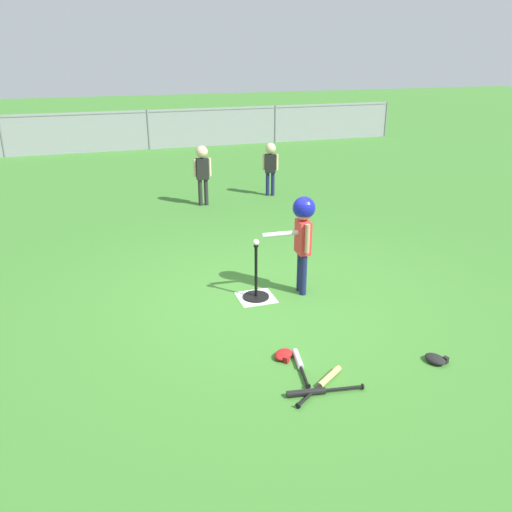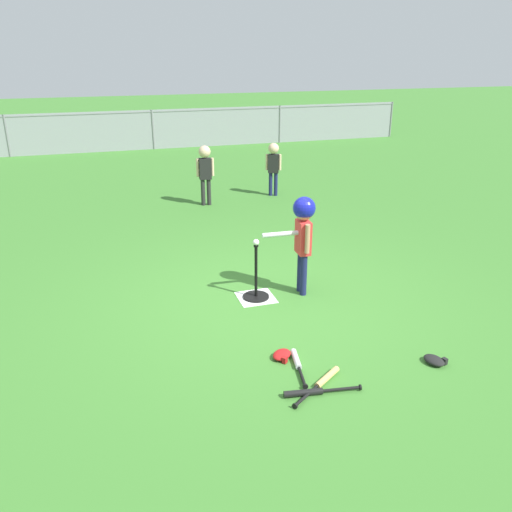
{
  "view_description": "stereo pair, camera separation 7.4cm",
  "coord_description": "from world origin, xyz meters",
  "px_view_note": "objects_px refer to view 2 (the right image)",
  "views": [
    {
      "loc": [
        -1.89,
        -5.41,
        2.87
      ],
      "look_at": [
        -0.09,
        0.16,
        0.55
      ],
      "focal_mm": 37.14,
      "sensor_mm": 36.0,
      "label": 1
    },
    {
      "loc": [
        -1.82,
        -5.43,
        2.87
      ],
      "look_at": [
        -0.09,
        0.16,
        0.55
      ],
      "focal_mm": 37.14,
      "sensor_mm": 36.0,
      "label": 2
    }
  ],
  "objects_px": {
    "spare_bat_wood": "(323,381)",
    "spare_bat_black": "(311,392)",
    "batting_tee": "(256,289)",
    "baseball_on_tee": "(256,242)",
    "fielder_near_left": "(205,167)",
    "fielder_deep_center": "(273,162)",
    "glove_by_plate": "(282,355)",
    "glove_near_bats": "(435,360)",
    "batter_child": "(303,226)",
    "spare_bat_silver": "(297,363)"
  },
  "relations": [
    {
      "from": "glove_by_plate",
      "to": "glove_near_bats",
      "type": "xyz_separation_m",
      "value": [
        1.38,
        -0.53,
        0.0
      ]
    },
    {
      "from": "baseball_on_tee",
      "to": "glove_near_bats",
      "type": "bearing_deg",
      "value": -57.21
    },
    {
      "from": "spare_bat_wood",
      "to": "glove_by_plate",
      "type": "bearing_deg",
      "value": 112.08
    },
    {
      "from": "spare_bat_wood",
      "to": "batter_child",
      "type": "bearing_deg",
      "value": 74.16
    },
    {
      "from": "batter_child",
      "to": "fielder_near_left",
      "type": "distance_m",
      "value": 4.24
    },
    {
      "from": "spare_bat_black",
      "to": "baseball_on_tee",
      "type": "bearing_deg",
      "value": 86.8
    },
    {
      "from": "fielder_deep_center",
      "to": "glove_by_plate",
      "type": "distance_m",
      "value": 6.19
    },
    {
      "from": "fielder_deep_center",
      "to": "glove_near_bats",
      "type": "distance_m",
      "value": 6.44
    },
    {
      "from": "baseball_on_tee",
      "to": "glove_by_plate",
      "type": "relative_size",
      "value": 0.27
    },
    {
      "from": "fielder_deep_center",
      "to": "spare_bat_black",
      "type": "xyz_separation_m",
      "value": [
        -1.88,
        -6.49,
        -0.66
      ]
    },
    {
      "from": "glove_near_bats",
      "to": "batter_child",
      "type": "bearing_deg",
      "value": 109.02
    },
    {
      "from": "spare_bat_wood",
      "to": "spare_bat_black",
      "type": "bearing_deg",
      "value": -143.56
    },
    {
      "from": "batting_tee",
      "to": "baseball_on_tee",
      "type": "distance_m",
      "value": 0.61
    },
    {
      "from": "fielder_near_left",
      "to": "glove_near_bats",
      "type": "relative_size",
      "value": 4.48
    },
    {
      "from": "fielder_near_left",
      "to": "batting_tee",
      "type": "bearing_deg",
      "value": -94.0
    },
    {
      "from": "fielder_near_left",
      "to": "glove_by_plate",
      "type": "distance_m",
      "value": 5.63
    },
    {
      "from": "batting_tee",
      "to": "spare_bat_black",
      "type": "distance_m",
      "value": 2.01
    },
    {
      "from": "spare_bat_black",
      "to": "spare_bat_silver",
      "type": "bearing_deg",
      "value": 83.81
    },
    {
      "from": "spare_bat_wood",
      "to": "spare_bat_black",
      "type": "height_order",
      "value": "same"
    },
    {
      "from": "baseball_on_tee",
      "to": "spare_bat_silver",
      "type": "bearing_deg",
      "value": -92.28
    },
    {
      "from": "fielder_deep_center",
      "to": "spare_bat_silver",
      "type": "bearing_deg",
      "value": -106.87
    },
    {
      "from": "spare_bat_silver",
      "to": "spare_bat_black",
      "type": "relative_size",
      "value": 0.86
    },
    {
      "from": "fielder_deep_center",
      "to": "glove_near_bats",
      "type": "relative_size",
      "value": 4.21
    },
    {
      "from": "batter_child",
      "to": "fielder_deep_center",
      "type": "relative_size",
      "value": 1.15
    },
    {
      "from": "batter_child",
      "to": "spare_bat_wood",
      "type": "relative_size",
      "value": 2.0
    },
    {
      "from": "spare_bat_silver",
      "to": "glove_by_plate",
      "type": "xyz_separation_m",
      "value": [
        -0.1,
        0.17,
        0.01
      ]
    },
    {
      "from": "baseball_on_tee",
      "to": "spare_bat_silver",
      "type": "xyz_separation_m",
      "value": [
        -0.06,
        -1.54,
        -0.69
      ]
    },
    {
      "from": "batting_tee",
      "to": "glove_near_bats",
      "type": "distance_m",
      "value": 2.26
    },
    {
      "from": "fielder_near_left",
      "to": "spare_bat_silver",
      "type": "bearing_deg",
      "value": -93.54
    },
    {
      "from": "baseball_on_tee",
      "to": "fielder_deep_center",
      "type": "relative_size",
      "value": 0.07
    },
    {
      "from": "glove_near_bats",
      "to": "spare_bat_wood",
      "type": "bearing_deg",
      "value": 179.28
    },
    {
      "from": "fielder_deep_center",
      "to": "glove_by_plate",
      "type": "height_order",
      "value": "fielder_deep_center"
    },
    {
      "from": "glove_by_plate",
      "to": "glove_near_bats",
      "type": "relative_size",
      "value": 1.06
    },
    {
      "from": "spare_bat_wood",
      "to": "glove_near_bats",
      "type": "height_order",
      "value": "glove_near_bats"
    },
    {
      "from": "spare_bat_silver",
      "to": "glove_near_bats",
      "type": "relative_size",
      "value": 2.37
    },
    {
      "from": "baseball_on_tee",
      "to": "batting_tee",
      "type": "bearing_deg",
      "value": 0.0
    },
    {
      "from": "batter_child",
      "to": "glove_by_plate",
      "type": "relative_size",
      "value": 4.55
    },
    {
      "from": "spare_bat_black",
      "to": "glove_by_plate",
      "type": "relative_size",
      "value": 2.61
    },
    {
      "from": "spare_bat_black",
      "to": "glove_near_bats",
      "type": "bearing_deg",
      "value": 4.57
    },
    {
      "from": "glove_near_bats",
      "to": "fielder_near_left",
      "type": "bearing_deg",
      "value": 98.69
    },
    {
      "from": "batting_tee",
      "to": "fielder_near_left",
      "type": "relative_size",
      "value": 0.6
    },
    {
      "from": "batting_tee",
      "to": "spare_bat_black",
      "type": "relative_size",
      "value": 0.97
    },
    {
      "from": "fielder_deep_center",
      "to": "glove_near_bats",
      "type": "xyz_separation_m",
      "value": [
        -0.54,
        -6.38,
        -0.66
      ]
    },
    {
      "from": "batter_child",
      "to": "spare_bat_black",
      "type": "height_order",
      "value": "batter_child"
    },
    {
      "from": "fielder_near_left",
      "to": "fielder_deep_center",
      "type": "relative_size",
      "value": 1.07
    },
    {
      "from": "glove_by_plate",
      "to": "fielder_near_left",
      "type": "bearing_deg",
      "value": 85.36
    },
    {
      "from": "batter_child",
      "to": "spare_bat_wood",
      "type": "bearing_deg",
      "value": -105.84
    },
    {
      "from": "fielder_deep_center",
      "to": "glove_by_plate",
      "type": "bearing_deg",
      "value": -108.19
    },
    {
      "from": "batting_tee",
      "to": "batter_child",
      "type": "bearing_deg",
      "value": -2.81
    },
    {
      "from": "batter_child",
      "to": "spare_bat_silver",
      "type": "xyz_separation_m",
      "value": [
        -0.64,
        -1.51,
        -0.85
      ]
    }
  ]
}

